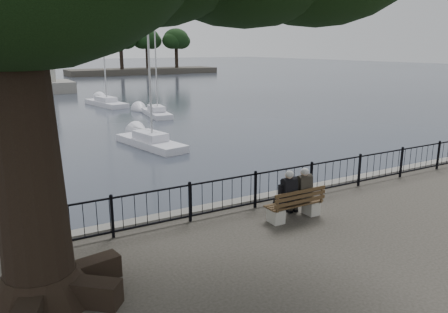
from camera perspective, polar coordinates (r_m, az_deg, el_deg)
harbor at (r=12.43m, az=-1.15°, el=-8.93°), size 260.00×260.00×1.20m
railing at (r=11.64m, az=0.00°, el=-4.98°), size 22.06×0.06×1.00m
bench at (r=11.59m, az=9.25°, el=-6.64°), size 1.62×0.49×0.85m
person_left at (r=11.40m, az=8.03°, el=-5.21°), size 0.40×0.66×1.35m
person_right at (r=11.70m, az=9.97°, el=-4.78°), size 0.40×0.66×1.35m
lion_monument at (r=57.56m, az=-22.48°, el=10.04°), size 6.23×6.23×9.13m
sailboat_c at (r=24.46m, az=-9.58°, el=1.99°), size 2.46×5.47×10.09m
sailboat_d at (r=35.50m, az=-8.81°, el=5.77°), size 1.93×5.06×9.60m
sailboat_g at (r=42.57m, az=-15.15°, el=6.82°), size 2.72×6.16×10.55m
far_shore at (r=91.91m, az=-10.15°, el=13.07°), size 30.00×8.60×9.18m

